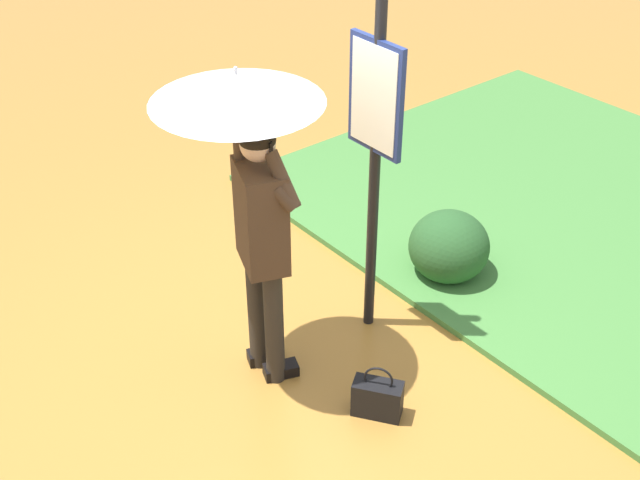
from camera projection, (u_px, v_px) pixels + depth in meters
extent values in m
plane|color=#B27A33|center=(285.00, 361.00, 5.38)|extent=(18.00, 18.00, 0.00)
cube|color=#47843D|center=(586.00, 214.00, 6.87)|extent=(4.80, 4.00, 0.05)
cylinder|color=#2D2823|center=(274.00, 326.00, 5.01)|extent=(0.12, 0.12, 0.86)
cylinder|color=#2D2823|center=(257.00, 311.00, 5.13)|extent=(0.12, 0.12, 0.86)
cube|color=black|center=(281.00, 370.00, 5.25)|extent=(0.18, 0.24, 0.08)
cube|color=black|center=(265.00, 355.00, 5.37)|extent=(0.18, 0.24, 0.08)
cube|color=#473323|center=(261.00, 216.00, 4.65)|extent=(0.44, 0.36, 0.64)
sphere|color=beige|center=(257.00, 144.00, 4.40)|extent=(0.20, 0.20, 0.20)
ellipsoid|color=black|center=(257.00, 139.00, 4.38)|extent=(0.20, 0.20, 0.15)
cylinder|color=#473323|center=(286.00, 198.00, 4.41)|extent=(0.18, 0.13, 0.18)
cylinder|color=#473323|center=(283.00, 180.00, 4.39)|extent=(0.24, 0.11, 0.33)
cube|color=black|center=(270.00, 152.00, 4.36)|extent=(0.07, 0.04, 0.14)
cylinder|color=#473323|center=(242.00, 169.00, 4.62)|extent=(0.11, 0.10, 0.09)
cylinder|color=#473323|center=(241.00, 156.00, 4.56)|extent=(0.10, 0.09, 0.23)
cylinder|color=#A5A5AD|center=(238.00, 105.00, 4.38)|extent=(0.02, 0.02, 0.41)
cone|color=silver|center=(237.00, 88.00, 4.32)|extent=(0.96, 0.96, 0.16)
sphere|color=#A5A5AD|center=(235.00, 68.00, 4.26)|extent=(0.02, 0.02, 0.02)
cylinder|color=black|center=(374.00, 178.00, 5.08)|extent=(0.07, 0.07, 2.30)
cube|color=navy|center=(376.00, 97.00, 4.77)|extent=(0.44, 0.04, 0.70)
cube|color=silver|center=(373.00, 97.00, 4.76)|extent=(0.38, 0.01, 0.64)
cube|color=black|center=(377.00, 399.00, 4.92)|extent=(0.33, 0.29, 0.24)
torus|color=black|center=(378.00, 379.00, 4.83)|extent=(0.15, 0.12, 0.18)
ellipsoid|color=#285628|center=(449.00, 247.00, 6.02)|extent=(0.60, 0.60, 0.54)
ellipsoid|color=#1E421E|center=(439.00, 242.00, 6.23)|extent=(0.36, 0.36, 0.36)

